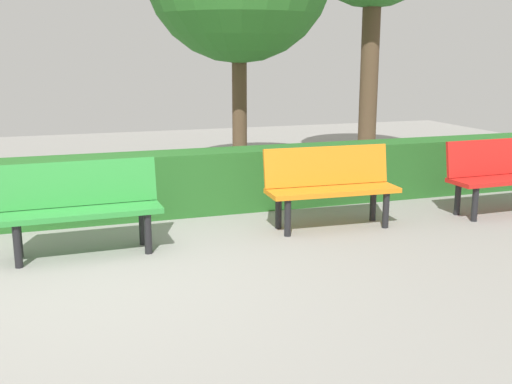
% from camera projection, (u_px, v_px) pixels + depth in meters
% --- Properties ---
extents(ground_plane, '(19.54, 19.54, 0.00)m').
position_uv_depth(ground_plane, '(104.00, 276.00, 5.20)').
color(ground_plane, gray).
extents(bench_red, '(1.46, 0.49, 0.86)m').
position_uv_depth(bench_red, '(504.00, 172.00, 7.19)').
color(bench_red, red).
rests_on(bench_red, ground_plane).
extents(bench_orange, '(1.44, 0.51, 0.86)m').
position_uv_depth(bench_orange, '(330.00, 183.00, 6.60)').
color(bench_orange, orange).
rests_on(bench_orange, ground_plane).
extents(bench_green, '(1.45, 0.49, 0.86)m').
position_uv_depth(bench_green, '(81.00, 204.00, 5.70)').
color(bench_green, '#2D8C38').
rests_on(bench_green, ground_plane).
extents(hedge_row, '(15.54, 0.52, 0.72)m').
position_uv_depth(hedge_row, '(185.00, 183.00, 7.18)').
color(hedge_row, '#266023').
rests_on(hedge_row, ground_plane).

